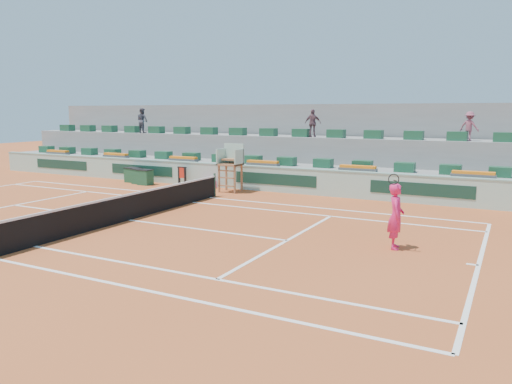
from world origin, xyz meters
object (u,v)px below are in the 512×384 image
drink_cooler_a (145,177)px  player_bag (208,184)px  tennis_player (396,216)px  umpire_chair (231,161)px

drink_cooler_a → player_bag: bearing=10.2°
tennis_player → umpire_chair: bearing=144.4°
player_bag → tennis_player: tennis_player is taller
umpire_chair → drink_cooler_a: umpire_chair is taller
player_bag → tennis_player: size_ratio=0.38×
player_bag → tennis_player: bearing=-33.0°
tennis_player → player_bag: bearing=147.0°
drink_cooler_a → tennis_player: size_ratio=0.37×
umpire_chair → tennis_player: 11.77m
player_bag → umpire_chair: bearing=-16.2°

